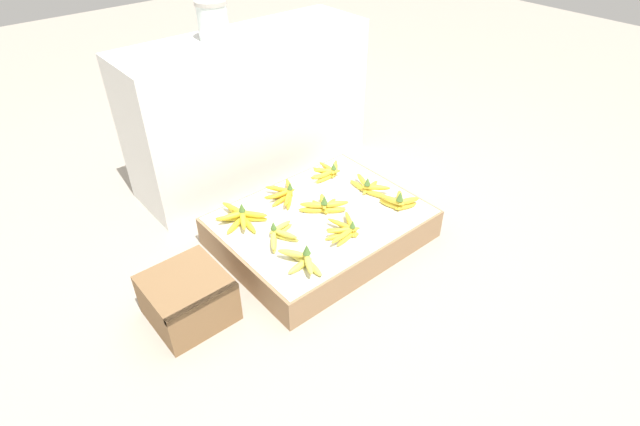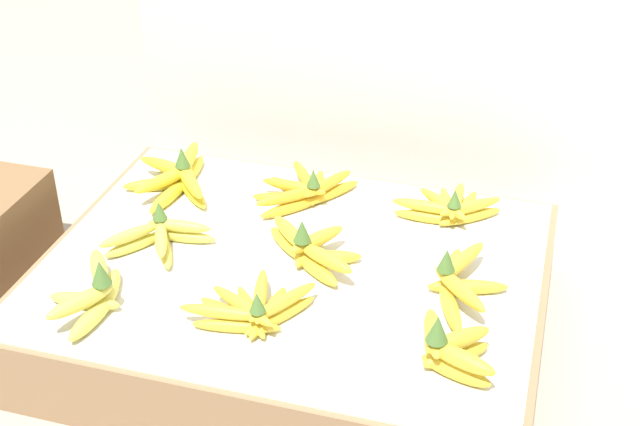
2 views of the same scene
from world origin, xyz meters
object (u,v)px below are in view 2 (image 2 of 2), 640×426
object	(u,v)px
banana_bunch_front_midleft	(253,310)
banana_bunch_back_left	(177,177)
banana_bunch_middle_left	(159,236)
banana_bunch_middle_midright	(457,281)
banana_bunch_back_midleft	(304,190)
banana_bunch_front_left	(94,294)
banana_bunch_middle_midleft	(310,248)
banana_bunch_back_midright	(449,208)
banana_bunch_front_midright	(448,348)

from	to	relation	value
banana_bunch_front_midleft	banana_bunch_back_left	size ratio (longest dim) A/B	0.80
banana_bunch_middle_left	banana_bunch_middle_midright	size ratio (longest dim) A/B	0.78
banana_bunch_back_midleft	banana_bunch_front_left	bearing A→B (deg)	-118.49
banana_bunch_middle_left	banana_bunch_middle_midleft	size ratio (longest dim) A/B	0.93
banana_bunch_middle_midright	banana_bunch_back_midright	distance (m)	0.26
banana_bunch_front_midleft	banana_bunch_front_midright	bearing A→B (deg)	-2.88
banana_bunch_middle_midright	banana_bunch_back_midleft	size ratio (longest dim) A/B	1.14
banana_bunch_middle_left	banana_bunch_middle_midleft	xyz separation A→B (m)	(0.30, 0.04, 0.00)
banana_bunch_front_midleft	banana_bunch_middle_midright	size ratio (longest dim) A/B	0.84
banana_bunch_middle_midleft	banana_bunch_back_left	distance (m)	0.40
banana_bunch_front_midleft	banana_bunch_back_midleft	xyz separation A→B (m)	(-0.03, 0.41, 0.00)
banana_bunch_front_midleft	banana_bunch_middle_midleft	size ratio (longest dim) A/B	1.00
banana_bunch_front_left	banana_bunch_back_midleft	size ratio (longest dim) A/B	0.99
banana_bunch_middle_left	banana_bunch_front_midleft	bearing A→B (deg)	-32.72
banana_bunch_middle_midleft	banana_bunch_back_midleft	xyz separation A→B (m)	(-0.08, 0.21, -0.01)
banana_bunch_front_left	banana_bunch_front_midright	size ratio (longest dim) A/B	1.39
banana_bunch_front_midleft	banana_bunch_middle_midleft	bearing A→B (deg)	78.18
banana_bunch_middle_midleft	banana_bunch_back_midright	size ratio (longest dim) A/B	0.97
banana_bunch_front_midright	banana_bunch_back_midleft	size ratio (longest dim) A/B	0.72
banana_bunch_back_left	banana_bunch_front_left	bearing A→B (deg)	-85.85
banana_bunch_front_midleft	banana_bunch_front_left	bearing A→B (deg)	-171.20
banana_bunch_front_left	banana_bunch_middle_midleft	bearing A→B (deg)	37.07
banana_bunch_back_left	banana_bunch_back_midleft	distance (m)	0.28
banana_bunch_back_midleft	banana_bunch_middle_left	bearing A→B (deg)	-131.09
banana_bunch_back_midleft	banana_bunch_back_left	bearing A→B (deg)	-174.27
banana_bunch_front_midleft	banana_bunch_middle_midleft	distance (m)	0.21
banana_bunch_middle_left	banana_bunch_back_midleft	distance (m)	0.33
banana_bunch_back_midright	banana_bunch_front_left	bearing A→B (deg)	-139.49
banana_bunch_front_midright	banana_bunch_middle_midright	bearing A→B (deg)	94.32
banana_bunch_front_left	banana_bunch_front_midright	xyz separation A→B (m)	(0.62, 0.03, 0.00)
banana_bunch_middle_midleft	banana_bunch_middle_midright	xyz separation A→B (m)	(0.29, -0.03, -0.00)
banana_bunch_back_midleft	banana_bunch_middle_midright	bearing A→B (deg)	-33.34
banana_bunch_front_midleft	banana_bunch_back_midright	distance (m)	0.51
banana_bunch_back_left	banana_bunch_back_midright	world-z (taller)	banana_bunch_back_left
banana_bunch_front_midright	banana_bunch_back_left	size ratio (longest dim) A/B	0.60
banana_bunch_middle_left	banana_bunch_back_midright	distance (m)	0.59
banana_bunch_front_left	banana_bunch_front_midright	world-z (taller)	banana_bunch_front_midright
banana_bunch_front_midright	banana_bunch_middle_midleft	world-z (taller)	banana_bunch_front_midright
banana_bunch_front_left	banana_bunch_back_midright	xyz separation A→B (m)	(0.55, 0.47, -0.01)
banana_bunch_front_midleft	banana_bunch_back_left	xyz separation A→B (m)	(-0.31, 0.39, 0.00)
banana_bunch_back_midright	banana_bunch_back_left	bearing A→B (deg)	-175.72
banana_bunch_back_left	banana_bunch_back_midright	distance (m)	0.59
banana_bunch_front_midright	banana_bunch_back_left	world-z (taller)	banana_bunch_front_midright
banana_bunch_middle_midleft	banana_bunch_back_midright	xyz separation A→B (m)	(0.23, 0.23, -0.01)
banana_bunch_back_midright	banana_bunch_back_midleft	bearing A→B (deg)	-177.05
banana_bunch_front_midleft	banana_bunch_middle_left	xyz separation A→B (m)	(-0.25, 0.16, 0.00)
banana_bunch_middle_midleft	banana_bunch_middle_midright	bearing A→B (deg)	-5.01
banana_bunch_front_midright	banana_bunch_back_midleft	distance (m)	0.57
banana_bunch_front_midright	banana_bunch_middle_left	bearing A→B (deg)	163.19
banana_bunch_front_left	banana_bunch_front_midleft	bearing A→B (deg)	8.80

